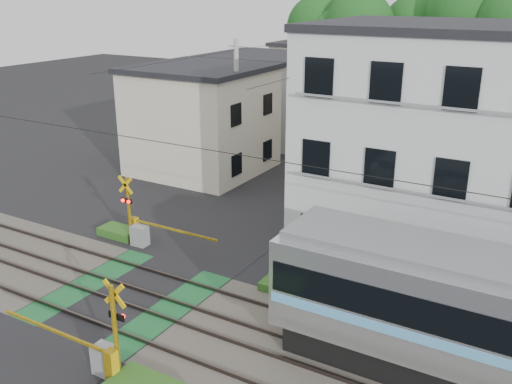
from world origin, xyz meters
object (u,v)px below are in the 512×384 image
Objects in this scene: crossing_signal_near at (105,354)px; crossing_signal_far at (139,229)px; pedestrian at (374,127)px; apartment_block at (443,144)px.

crossing_signal_near is 8.95m from crossing_signal_far.
crossing_signal_near is 2.99× the size of pedestrian.
pedestrian is (-2.74, 30.53, 0.08)m from crossing_signal_near.
crossing_signal_near is 30.66m from pedestrian.
crossing_signal_near is 0.46× the size of apartment_block.
apartment_block reaches higher than crossing_signal_near.
crossing_signal_far is (-5.17, 7.31, 0.00)m from crossing_signal_near.
apartment_block is at bearing 65.78° from crossing_signal_near.
apartment_block reaches higher than pedestrian.
apartment_block is 6.45× the size of pedestrian.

